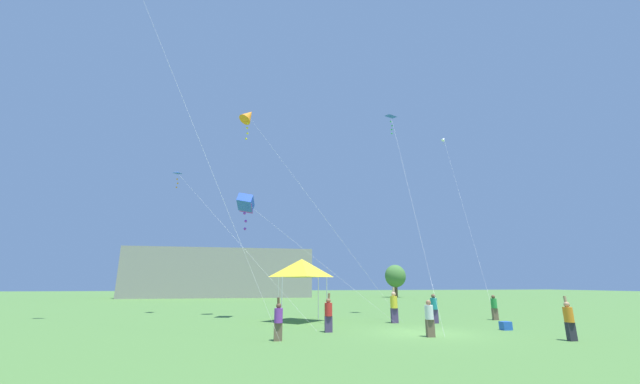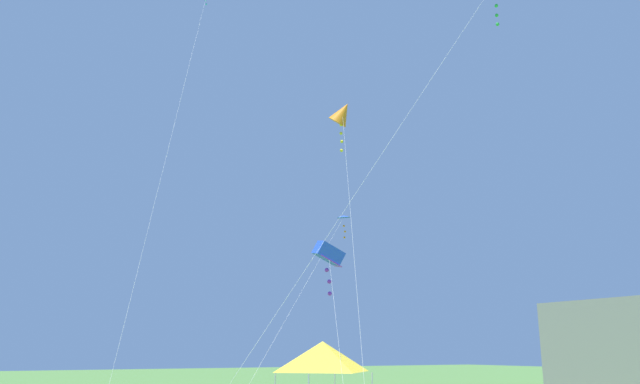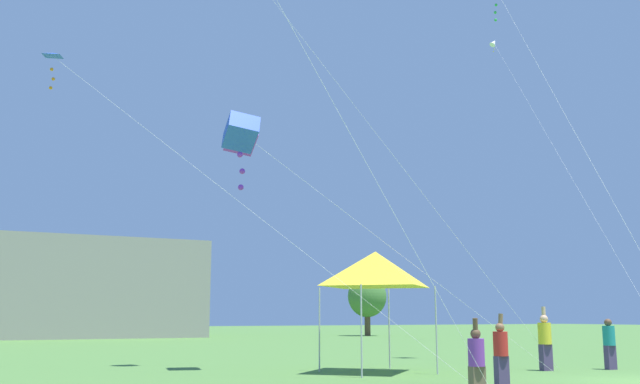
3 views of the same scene
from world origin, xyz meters
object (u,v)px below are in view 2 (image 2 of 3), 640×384
kite_pink_delta_2 (206,0)px  kite_blue_box_5 (329,254)px  festival_tent (323,357)px  kite_blue_delta_1 (343,219)px  kite_orange_diamond_4 (342,114)px

kite_pink_delta_2 → kite_blue_box_5: kite_pink_delta_2 is taller
festival_tent → kite_blue_delta_1: kite_blue_delta_1 is taller
kite_pink_delta_2 → kite_blue_delta_1: bearing=64.4°
kite_blue_delta_1 → kite_blue_box_5: kite_blue_delta_1 is taller
kite_orange_diamond_4 → kite_blue_delta_1: bearing=148.4°
festival_tent → kite_blue_delta_1: size_ratio=0.32×
kite_pink_delta_2 → festival_tent: bearing=4.5°
kite_orange_diamond_4 → kite_pink_delta_2: bearing=-154.1°
festival_tent → kite_pink_delta_2: size_ratio=0.15×
kite_orange_diamond_4 → kite_blue_box_5: (0.17, -0.95, -7.28)m
kite_pink_delta_2 → kite_orange_diamond_4: bearing=25.9°
festival_tent → kite_pink_delta_2: (-13.09, -1.04, 21.82)m
kite_blue_delta_1 → kite_blue_box_5: 7.72m
festival_tent → kite_orange_diamond_4: 12.96m
festival_tent → kite_blue_delta_1: bearing=144.1°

